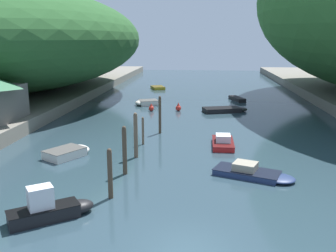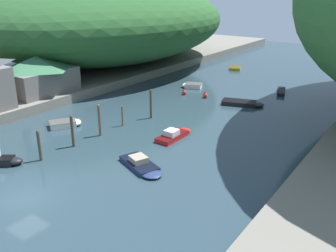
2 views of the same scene
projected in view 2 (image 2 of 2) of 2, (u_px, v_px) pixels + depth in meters
water_surface at (213, 104)px, 51.73m from camera, size 130.00×130.00×0.00m
left_bank at (78, 74)px, 66.16m from camera, size 22.00×120.00×1.34m
hillside_left at (111, 22)px, 71.65m from camera, size 38.08×53.31×15.13m
boathouse_shed at (38, 74)px, 51.90m from camera, size 7.63×9.94×5.09m
boat_cabin_cruiser at (175, 134)px, 40.49m from camera, size 1.84×5.08×1.04m
boat_mid_channel at (67, 123)px, 43.66m from camera, size 3.56×4.10×0.69m
boat_navy_launch at (142, 165)px, 33.64m from camera, size 5.69×3.76×0.91m
boat_yellow_tender at (191, 85)px, 60.15m from camera, size 3.67×3.06×0.70m
boat_near_quay at (244, 103)px, 51.34m from camera, size 6.06×3.71×0.56m
boat_red_skiff at (236, 68)px, 73.72m from camera, size 3.30×4.45×0.50m
boat_far_upstream at (281, 91)px, 57.59m from camera, size 2.58×5.14×0.52m
mooring_post_nearest at (39, 145)px, 34.72m from camera, size 0.29×0.29×3.02m
mooring_post_second at (72, 131)px, 37.67m from camera, size 0.31×0.31×3.40m
mooring_post_middle at (99, 120)px, 40.42m from camera, size 0.31×0.31×3.57m
mooring_post_fourth at (122, 116)px, 43.46m from camera, size 0.21×0.21×2.46m
mooring_post_farthest at (151, 104)px, 45.80m from camera, size 0.27×0.27×3.69m
channel_buoy_near at (184, 92)px, 56.23m from camera, size 0.66×0.66×1.00m
channel_buoy_far at (205, 95)px, 54.63m from camera, size 0.72×0.72×1.08m
person_on_quay at (47, 89)px, 50.63m from camera, size 0.27×0.40×1.69m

